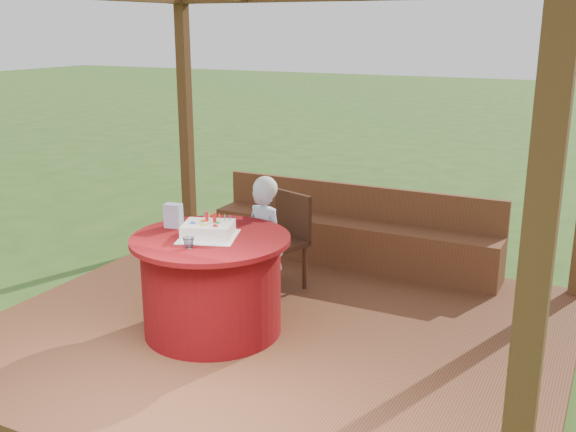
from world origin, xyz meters
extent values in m
plane|color=#2E531B|center=(0.00, 0.00, 0.00)|extent=(60.00, 60.00, 0.00)
cube|color=brown|center=(0.00, 0.00, 0.06)|extent=(4.50, 4.00, 0.12)
cube|color=brown|center=(2.13, -1.88, 1.42)|extent=(0.12, 0.12, 2.60)
cube|color=brown|center=(-2.13, 1.88, 1.42)|extent=(0.12, 0.12, 2.60)
cube|color=brown|center=(0.00, 1.70, 0.34)|extent=(3.00, 0.42, 0.45)
cube|color=brown|center=(0.00, 1.88, 0.75)|extent=(3.00, 0.06, 0.35)
cylinder|color=maroon|center=(-0.41, -0.28, 0.50)|extent=(1.09, 1.09, 0.75)
cylinder|color=maroon|center=(-0.41, -0.28, 0.89)|extent=(1.25, 1.25, 0.04)
cube|color=#3C1F13|center=(-0.37, 0.77, 0.56)|extent=(0.56, 0.56, 0.05)
cylinder|color=#3C1F13|center=(-0.59, 0.66, 0.34)|extent=(0.04, 0.04, 0.44)
cylinder|color=#3C1F13|center=(-0.26, 0.54, 0.34)|extent=(0.04, 0.04, 0.44)
cylinder|color=#3C1F13|center=(-0.47, 0.99, 0.34)|extent=(0.04, 0.04, 0.44)
cylinder|color=#3C1F13|center=(-0.14, 0.87, 0.34)|extent=(0.04, 0.04, 0.44)
cube|color=#3C1F13|center=(-0.30, 0.95, 0.78)|extent=(0.43, 0.18, 0.45)
imported|color=#ABD1FD|center=(-0.31, 0.43, 0.67)|extent=(0.46, 0.37, 1.10)
sphere|color=white|center=(-0.31, 0.43, 1.16)|extent=(0.21, 0.21, 0.21)
cube|color=white|center=(-0.42, -0.29, 0.92)|extent=(0.55, 0.55, 0.01)
cube|color=white|center=(-0.42, -0.29, 0.97)|extent=(0.45, 0.41, 0.11)
cylinder|color=red|center=(-0.45, -0.25, 1.06)|extent=(0.03, 0.03, 0.08)
cylinder|color=red|center=(-0.38, -0.25, 1.06)|extent=(0.03, 0.03, 0.08)
sphere|color=blue|center=(-0.52, -0.35, 1.04)|extent=(0.04, 0.04, 0.04)
sphere|color=yellow|center=(-0.42, -0.36, 1.04)|extent=(0.04, 0.04, 0.04)
sphere|color=red|center=(-0.32, -0.34, 1.04)|extent=(0.04, 0.04, 0.04)
sphere|color=orange|center=(-0.48, -0.27, 1.04)|extent=(0.04, 0.04, 0.04)
sphere|color=green|center=(-0.35, -0.26, 1.04)|extent=(0.04, 0.04, 0.04)
cube|color=#CA83B8|center=(-0.82, -0.19, 1.01)|extent=(0.15, 0.11, 0.19)
imported|color=silver|center=(-0.40, -0.58, 0.95)|extent=(0.09, 0.09, 0.08)
camera|label=1|loc=(2.37, -4.45, 2.49)|focal=42.00mm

